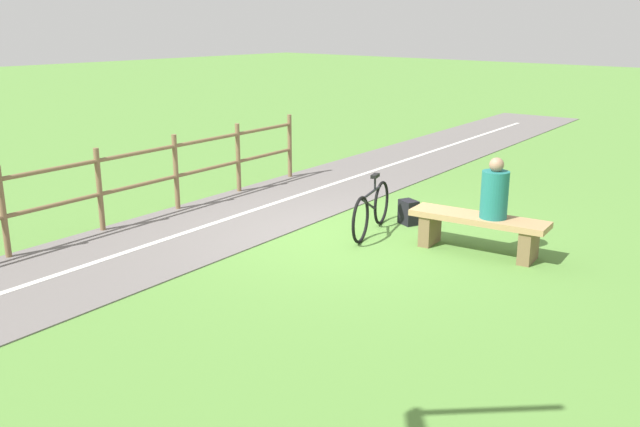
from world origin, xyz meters
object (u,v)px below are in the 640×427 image
at_px(person_seated, 495,192).
at_px(bench, 478,227).
at_px(backpack, 409,212).
at_px(bicycle, 371,209).

bearing_deg(person_seated, bench, -0.00).
bearing_deg(bench, person_seated, 180.00).
height_order(person_seated, backpack, person_seated).
bearing_deg(backpack, bench, 161.11).
distance_m(bicycle, backpack, 0.77).
relative_size(bicycle, backpack, 4.20).
distance_m(bench, backpack, 1.52).
relative_size(person_seated, backpack, 2.14).
height_order(bench, bicycle, bicycle).
bearing_deg(backpack, bicycle, 78.11).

